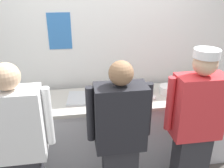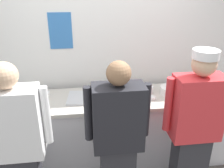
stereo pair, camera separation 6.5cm
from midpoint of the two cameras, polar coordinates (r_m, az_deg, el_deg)
name	(u,v)px [view 1 (the left image)]	position (r m, az deg, el deg)	size (l,w,h in m)	color
wall_back	(98,48)	(3.07, -3.91, 8.42)	(5.02, 0.11, 2.74)	white
prep_counter	(104,130)	(3.03, -2.61, -10.88)	(3.20, 0.66, 0.90)	silver
chef_near_left	(19,149)	(2.26, -21.83, -13.99)	(0.59, 0.24, 1.61)	#2D2D33
chef_center	(120,139)	(2.24, 1.04, -12.93)	(0.58, 0.24, 1.58)	#2D2D33
chef_far_right	(195,127)	(2.45, 18.28, -9.58)	(0.59, 0.24, 1.63)	#2D2D33
plate_stack_front	(169,90)	(2.97, 12.64, -1.33)	(0.22, 0.22, 0.10)	white
mixing_bowl_steel	(201,88)	(3.10, 19.63, -0.87)	(0.37, 0.37, 0.12)	#B7BABF
sheet_tray	(91,98)	(2.79, -5.72, -3.29)	(0.52, 0.34, 0.02)	#B7BABF
squeeze_bottle_primary	(202,77)	(3.32, 19.95, 1.50)	(0.05, 0.05, 0.21)	#E5E066
squeeze_bottle_secondary	(121,84)	(2.94, 1.49, -0.09)	(0.06, 0.06, 0.19)	#56A333
ramekin_yellow_sauce	(152,97)	(2.81, 8.85, -3.13)	(0.08, 0.08, 0.04)	white
ramekin_green_sauce	(46,94)	(2.96, -16.02, -2.30)	(0.09, 0.09, 0.04)	white
ramekin_red_sauce	(129,93)	(2.87, 3.47, -2.26)	(0.11, 0.11, 0.04)	white
deli_cup	(149,89)	(2.94, 8.12, -1.28)	(0.09, 0.09, 0.09)	white
chefs_knife	(24,98)	(2.97, -20.64, -3.19)	(0.27, 0.03, 0.02)	#B7BABF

